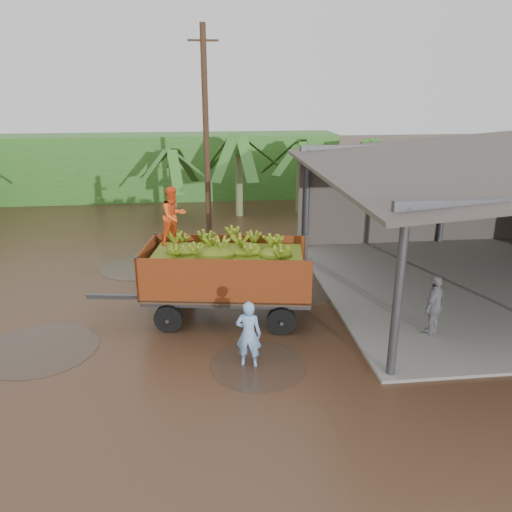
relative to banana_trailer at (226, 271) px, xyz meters
The scene contains 7 objects.
ground 2.27m from the banana_trailer, behind, with size 100.00×100.00×0.00m, color black.
hedge_north 16.63m from the banana_trailer, 103.14° to the left, with size 22.00×3.00×3.60m, color #2D661E.
banana_trailer is the anchor object (origin of this frame).
man_blue 2.75m from the banana_trailer, 82.51° to the right, with size 0.60×0.40×1.65m, color #78A4DC.
man_grey 5.61m from the banana_trailer, 18.62° to the right, with size 1.01×0.42×1.73m, color gray.
utility_pole 8.45m from the banana_trailer, 92.23° to the left, with size 1.20×0.24×8.54m.
banana_plants 8.69m from the banana_trailer, 135.26° to the left, with size 25.22×20.60×4.15m.
Camera 1 is at (1.12, -13.18, 6.38)m, focal length 35.00 mm.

